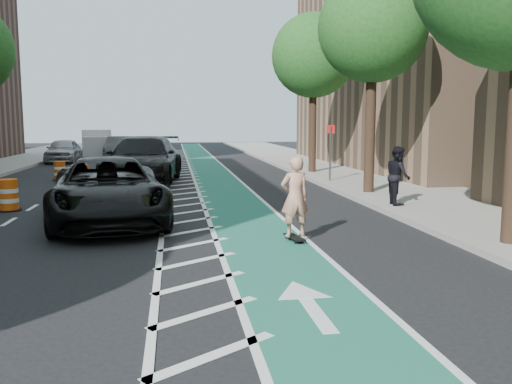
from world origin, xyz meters
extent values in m
plane|color=black|center=(0.00, 0.00, 0.00)|extent=(120.00, 120.00, 0.00)
cube|color=#1B5F53|center=(3.00, 10.00, 0.01)|extent=(2.00, 90.00, 0.01)
cube|color=silver|center=(1.50, 10.00, 0.01)|extent=(1.40, 90.00, 0.01)
cube|color=gray|center=(9.50, 10.00, 0.07)|extent=(5.00, 90.00, 0.15)
cube|color=gray|center=(7.05, 10.00, 0.08)|extent=(0.12, 90.00, 0.16)
cube|color=#84664C|center=(17.50, 20.00, 9.50)|extent=(14.00, 22.00, 19.00)
cylinder|color=#382619|center=(7.90, 8.00, 2.20)|extent=(0.36, 0.36, 4.40)
sphere|color=#184A1A|center=(7.90, 8.00, 5.80)|extent=(4.20, 4.20, 4.20)
cylinder|color=#382619|center=(7.90, 16.00, 2.20)|extent=(0.36, 0.36, 4.40)
sphere|color=#184A1A|center=(7.90, 16.00, 5.80)|extent=(4.20, 4.20, 4.20)
cylinder|color=#4C4C4C|center=(7.60, 12.00, 1.20)|extent=(0.08, 0.08, 2.40)
cube|color=red|center=(7.60, 12.00, 2.30)|extent=(0.35, 0.02, 0.35)
cube|color=black|center=(3.70, 1.42, 0.09)|extent=(0.35, 0.84, 0.03)
cylinder|color=black|center=(3.58, 1.68, 0.03)|extent=(0.04, 0.07, 0.06)
cylinder|color=black|center=(3.74, 1.70, 0.03)|extent=(0.04, 0.07, 0.06)
cylinder|color=black|center=(3.66, 1.14, 0.03)|extent=(0.04, 0.07, 0.06)
cylinder|color=black|center=(3.82, 1.17, 0.03)|extent=(0.04, 0.07, 0.06)
imported|color=tan|center=(3.70, 1.42, 0.99)|extent=(0.70, 0.52, 1.76)
imported|color=black|center=(-0.60, 4.36, 0.85)|extent=(3.61, 6.42, 1.69)
imported|color=black|center=(-0.17, 13.40, 1.00)|extent=(3.51, 7.13, 1.99)
imported|color=#A7A7AC|center=(-5.94, 26.40, 0.77)|extent=(1.88, 4.56, 1.55)
imported|color=#5D5C62|center=(-2.80, 30.47, 0.78)|extent=(1.85, 4.79, 1.56)
imported|color=black|center=(7.70, 5.24, 1.02)|extent=(0.74, 0.91, 1.75)
cube|color=silver|center=(-4.95, 35.06, 0.99)|extent=(2.46, 3.35, 1.97)
cube|color=silver|center=(-4.73, 32.71, 0.74)|extent=(2.11, 1.76, 1.48)
cylinder|color=black|center=(-5.57, 32.23, 0.34)|extent=(0.31, 0.71, 0.69)
cylinder|color=black|center=(-3.81, 32.40, 0.34)|extent=(0.31, 0.71, 0.69)
cylinder|color=black|center=(-5.91, 35.76, 0.34)|extent=(0.31, 0.71, 0.69)
cylinder|color=black|center=(-4.15, 35.93, 0.34)|extent=(0.31, 0.71, 0.69)
cylinder|color=#DE520B|center=(-3.73, 6.70, 0.47)|extent=(0.54, 0.54, 0.94)
cylinder|color=silver|center=(-3.73, 6.70, 0.31)|extent=(0.55, 0.55, 0.13)
cylinder|color=silver|center=(-3.73, 6.70, 0.60)|extent=(0.55, 0.55, 0.13)
cylinder|color=black|center=(-3.73, 6.70, 0.02)|extent=(0.69, 0.69, 0.04)
cylinder|color=#E55B0C|center=(-2.35, 10.86, 0.52)|extent=(0.60, 0.60, 1.03)
cylinder|color=silver|center=(-2.35, 10.86, 0.34)|extent=(0.61, 0.61, 0.14)
cylinder|color=silver|center=(-2.35, 10.86, 0.66)|extent=(0.61, 0.61, 0.14)
cylinder|color=black|center=(-2.35, 10.86, 0.02)|extent=(0.76, 0.76, 0.05)
cylinder|color=#D7510B|center=(-3.97, 15.24, 0.43)|extent=(0.50, 0.50, 0.86)
cylinder|color=silver|center=(-3.97, 15.24, 0.29)|extent=(0.51, 0.51, 0.11)
cylinder|color=silver|center=(-3.97, 15.24, 0.55)|extent=(0.51, 0.51, 0.11)
cylinder|color=black|center=(-3.97, 15.24, 0.02)|extent=(0.63, 0.63, 0.04)
camera|label=1|loc=(1.12, -9.98, 2.61)|focal=38.00mm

